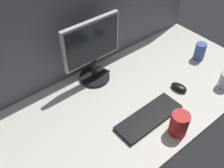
% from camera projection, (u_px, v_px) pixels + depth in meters
% --- Properties ---
extents(ground_plane, '(1.80, 0.80, 0.03)m').
position_uv_depth(ground_plane, '(117.00, 106.00, 1.41)').
color(ground_plane, beige).
extents(cubicle_wall_back, '(1.80, 0.05, 0.70)m').
position_uv_depth(cubicle_wall_back, '(72.00, 18.00, 1.37)').
color(cubicle_wall_back, '#565B66').
rests_on(cubicle_wall_back, ground_plane).
extents(monitor, '(0.35, 0.18, 0.38)m').
position_uv_depth(monitor, '(92.00, 50.00, 1.42)').
color(monitor, black).
rests_on(monitor, ground_plane).
extents(keyboard, '(0.37, 0.14, 0.02)m').
position_uv_depth(keyboard, '(149.00, 117.00, 1.32)').
color(keyboard, black).
rests_on(keyboard, ground_plane).
extents(mouse, '(0.07, 0.10, 0.03)m').
position_uv_depth(mouse, '(179.00, 87.00, 1.47)').
color(mouse, black).
rests_on(mouse, ground_plane).
extents(mug_ceramic_blue, '(0.10, 0.07, 0.11)m').
position_uv_depth(mug_ceramic_blue, '(200.00, 51.00, 1.66)').
color(mug_ceramic_blue, '#38569E').
rests_on(mug_ceramic_blue, ground_plane).
extents(mug_red_plastic, '(0.09, 0.09, 0.12)m').
position_uv_depth(mug_red_plastic, '(179.00, 124.00, 1.23)').
color(mug_red_plastic, red).
rests_on(mug_red_plastic, ground_plane).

